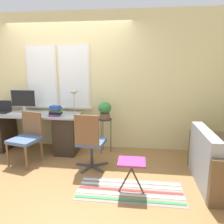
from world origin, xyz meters
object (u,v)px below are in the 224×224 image
keyboard (17,114)px  mouse (29,114)px  desk_chair_wooden (27,136)px  plant_stand (105,123)px  office_chair_swivel (90,141)px  monitor (23,100)px  desk_lamp (74,94)px  folding_stool (132,165)px  laptop (2,110)px  book_stack (55,111)px  potted_plant (105,110)px

keyboard → mouse: bearing=-3.3°
desk_chair_wooden → plant_stand: 1.43m
mouse → office_chair_swivel: size_ratio=0.07×
monitor → desk_chair_wooden: monitor is taller
desk_lamp → folding_stool: size_ratio=1.02×
laptop → monitor: size_ratio=0.60×
keyboard → mouse: 0.25m
keyboard → book_stack: book_stack is taller
office_chair_swivel → plant_stand: office_chair_swivel is taller
book_stack → folding_stool: bearing=-37.9°
potted_plant → folding_stool: potted_plant is taller
mouse → office_chair_swivel: bearing=-22.4°
office_chair_swivel → folding_stool: office_chair_swivel is taller
book_stack → folding_stool: (1.47, -1.14, -0.44)m
office_chair_swivel → folding_stool: size_ratio=2.04×
desk_chair_wooden → monitor: bearing=133.1°
office_chair_swivel → desk_lamp: bearing=-52.3°
laptop → office_chair_swivel: (1.95, -0.71, -0.32)m
monitor → plant_stand: (1.67, -0.06, -0.40)m
desk_lamp → potted_plant: desk_lamp is taller
monitor → plant_stand: 1.71m
laptop → book_stack: 1.19m
mouse → plant_stand: 1.46m
mouse → keyboard: bearing=176.7°
folding_stool → desk_chair_wooden: bearing=158.5°
desk_lamp → keyboard: bearing=-168.2°
desk_lamp → book_stack: size_ratio=2.07×
monitor → desk_chair_wooden: size_ratio=0.59×
mouse → potted_plant: potted_plant is taller
book_stack → desk_chair_wooden: bearing=-132.1°
plant_stand → potted_plant: 0.26m
desk_lamp → plant_stand: 0.81m
office_chair_swivel → plant_stand: size_ratio=1.40×
laptop → book_stack: size_ratio=1.37×
keyboard → book_stack: 0.78m
potted_plant → plant_stand: bearing=90.0°
laptop → desk_chair_wooden: 1.05m
plant_stand → folding_stool: bearing=-67.2°
book_stack → desk_lamp: bearing=39.6°
keyboard → folding_stool: 2.55m
desk_lamp → potted_plant: size_ratio=1.44×
monitor → keyboard: bearing=-91.8°
laptop → monitor: monitor is taller
laptop → desk_lamp: size_ratio=0.66×
book_stack → office_chair_swivel: book_stack is taller
mouse → book_stack: bearing=-0.6°
mouse → plant_stand: size_ratio=0.09×
mouse → office_chair_swivel: office_chair_swivel is taller
keyboard → potted_plant: size_ratio=1.09×
plant_stand → potted_plant: bearing=-90.0°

